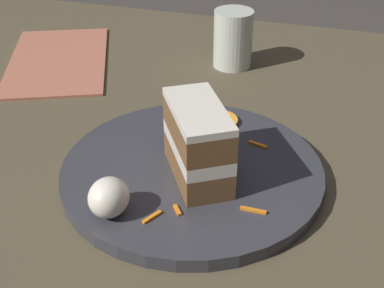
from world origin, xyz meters
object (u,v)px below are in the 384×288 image
object	(u,v)px
orange_garnish	(219,121)
menu_card	(58,60)
plate	(192,172)
drinking_glass	(233,43)
cake_slice	(198,142)
cream_dollop	(105,197)

from	to	relation	value
orange_garnish	menu_card	world-z (taller)	orange_garnish
plate	orange_garnish	distance (m)	0.11
drinking_glass	menu_card	world-z (taller)	drinking_glass
plate	cake_slice	world-z (taller)	cake_slice
cream_dollop	orange_garnish	bearing A→B (deg)	-17.41
plate	cream_dollop	bearing A→B (deg)	149.86
drinking_glass	orange_garnish	bearing A→B (deg)	-171.52
plate	cake_slice	xyz separation A→B (m)	(-0.01, -0.01, 0.05)
drinking_glass	cake_slice	bearing A→B (deg)	-173.50
menu_card	orange_garnish	bearing A→B (deg)	132.22
orange_garnish	drinking_glass	size ratio (longest dim) A/B	0.54
cake_slice	orange_garnish	world-z (taller)	cake_slice
cake_slice	drinking_glass	size ratio (longest dim) A/B	1.30
cream_dollop	orange_garnish	xyz separation A→B (m)	(0.21, -0.07, -0.02)
menu_card	cake_slice	bearing A→B (deg)	117.64
cake_slice	drinking_glass	distance (m)	0.34
plate	menu_card	distance (m)	0.40
cream_dollop	cake_slice	bearing A→B (deg)	-38.38
menu_card	plate	bearing A→B (deg)	118.19
plate	orange_garnish	size ratio (longest dim) A/B	6.06
cake_slice	plate	bearing A→B (deg)	-83.57
plate	cake_slice	bearing A→B (deg)	-141.93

